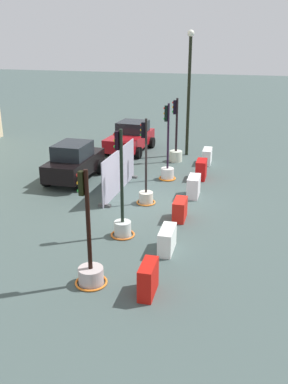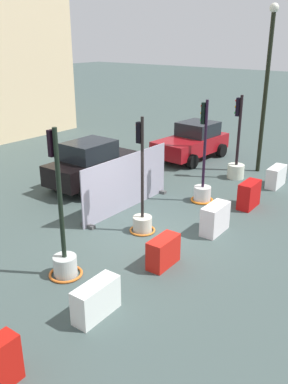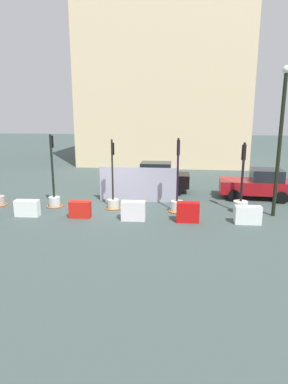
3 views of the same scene
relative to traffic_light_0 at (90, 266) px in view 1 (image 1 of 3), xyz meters
name	(u,v)px [view 1 (image 1 of 3)]	position (x,y,z in m)	size (l,w,h in m)	color
ground_plane	(155,204)	(6.15, -0.30, -0.54)	(120.00, 120.00, 0.00)	#40504D
traffic_light_0	(90,266)	(0.00, 0.00, 0.00)	(0.91, 0.91, 3.32)	#B4A5A4
traffic_light_1	(122,218)	(3.06, 0.08, 0.12)	(0.84, 0.84, 3.71)	silver
traffic_light_2	(146,190)	(6.15, 0.09, 0.02)	(0.79, 0.79, 3.49)	beige
traffic_light_3	(167,168)	(9.38, -0.09, 0.03)	(0.82, 0.82, 3.59)	silver
traffic_light_4	(176,149)	(12.44, 0.12, 0.13)	(0.68, 0.68, 3.40)	silver
construction_barrier_0	(148,279)	(-0.07, -1.66, -0.09)	(0.98, 0.41, 0.90)	red
construction_barrier_1	(167,240)	(2.41, -1.63, -0.16)	(1.13, 0.47, 0.77)	white
construction_barrier_2	(180,210)	(4.94, -1.55, -0.16)	(0.99, 0.47, 0.77)	red
construction_barrier_3	(194,186)	(7.45, -1.66, -0.10)	(1.09, 0.51, 0.88)	silver
construction_barrier_4	(201,169)	(9.88, -1.63, -0.09)	(1.01, 0.49, 0.91)	red
construction_barrier_5	(207,156)	(12.49, -1.58, -0.14)	(1.14, 0.48, 0.79)	white
car_black_sedan	(74,162)	(8.09, 4.10, 0.35)	(3.82, 2.03, 1.81)	black
car_red_compact	(130,137)	(13.88, 3.13, 0.27)	(4.07, 2.37, 1.68)	maroon
street_lamp_post	(189,86)	(13.91, -0.23, 3.31)	(0.36, 0.36, 6.72)	black
site_fence_panel	(119,171)	(7.23, 1.58, 0.36)	(4.22, 0.50, 1.89)	#9D99AC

